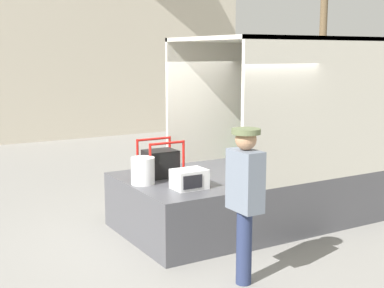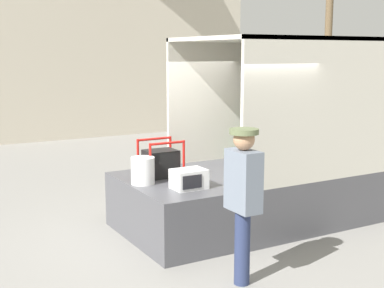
{
  "view_description": "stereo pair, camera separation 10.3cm",
  "coord_description": "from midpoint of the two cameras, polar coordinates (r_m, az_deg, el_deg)",
  "views": [
    {
      "loc": [
        -3.99,
        -6.57,
        2.64
      ],
      "look_at": [
        -0.25,
        -0.2,
        1.38
      ],
      "focal_mm": 50.0,
      "sensor_mm": 36.0,
      "label": 1
    },
    {
      "loc": [
        -3.9,
        -6.62,
        2.64
      ],
      "look_at": [
        -0.25,
        -0.2,
        1.38
      ],
      "focal_mm": 50.0,
      "sensor_mm": 36.0,
      "label": 2
    }
  ],
  "objects": [
    {
      "name": "microwave",
      "position": [
        7.22,
        0.08,
        -3.75
      ],
      "size": [
        0.45,
        0.35,
        0.26
      ],
      "color": "white",
      "rests_on": "tailgate_deck"
    },
    {
      "name": "utility_pole",
      "position": [
        21.36,
        14.52,
        12.34
      ],
      "size": [
        1.8,
        0.28,
        7.16
      ],
      "color": "brown",
      "rests_on": "ground"
    },
    {
      "name": "tailgate_deck",
      "position": [
        7.75,
        -2.3,
        -7.01
      ],
      "size": [
        1.11,
        2.03,
        0.83
      ],
      "primitive_type": "cube",
      "color": "#4C4C51",
      "rests_on": "ground"
    },
    {
      "name": "orange_bucket",
      "position": [
        7.49,
        -4.87,
        -2.85
      ],
      "size": [
        0.33,
        0.33,
        0.38
      ],
      "color": "silver",
      "rests_on": "tailgate_deck"
    },
    {
      "name": "portable_generator",
      "position": [
        7.91,
        -2.87,
        -2.0
      ],
      "size": [
        0.58,
        0.47,
        0.56
      ],
      "color": "black",
      "rests_on": "tailgate_deck"
    },
    {
      "name": "box_truck",
      "position": [
        10.31,
        19.73,
        -0.13
      ],
      "size": [
        6.41,
        2.14,
        2.87
      ],
      "color": "white",
      "rests_on": "ground"
    },
    {
      "name": "ground_plane",
      "position": [
        8.13,
        1.24,
        -9.25
      ],
      "size": [
        160.0,
        160.0,
        0.0
      ],
      "primitive_type": "plane",
      "color": "gray"
    },
    {
      "name": "worker_person",
      "position": [
        6.06,
        5.97,
        -4.83
      ],
      "size": [
        0.33,
        0.44,
        1.81
      ],
      "color": "navy",
      "rests_on": "ground"
    }
  ]
}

